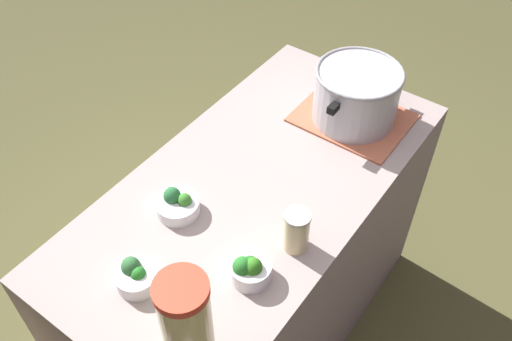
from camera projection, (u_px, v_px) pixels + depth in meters
ground_plane at (256, 324)px, 2.27m from camera, size 8.00×8.00×0.00m
counter_slab at (256, 264)px, 1.96m from camera, size 1.32×0.66×0.86m
dish_cloth at (353, 118)px, 1.84m from camera, size 0.29×0.36×0.01m
cooking_pot at (356, 94)px, 1.77m from camera, size 0.35×0.28×0.19m
lemonade_pitcher at (187, 325)px, 1.16m from camera, size 0.11×0.11×0.30m
mason_jar at (296, 231)px, 1.44m from camera, size 0.07×0.07×0.13m
broccoli_bowl_front at (136, 276)px, 1.39m from camera, size 0.11×0.11×0.08m
broccoli_bowl_center at (250, 269)px, 1.39m from camera, size 0.11×0.11×0.08m
broccoli_bowl_back at (178, 204)px, 1.55m from camera, size 0.12×0.12×0.08m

